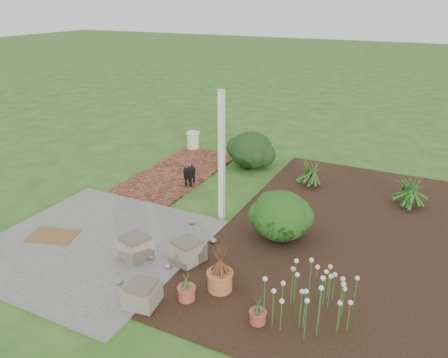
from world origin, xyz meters
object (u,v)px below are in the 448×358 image
at_px(cream_ceramic_urn, 193,140).
at_px(evergreen_shrub, 281,215).
at_px(stone_trough_near, 142,295).
at_px(black_dog, 189,173).

distance_m(cream_ceramic_urn, evergreen_shrub, 5.26).
xyz_separation_m(stone_trough_near, evergreen_shrub, (1.08, 2.60, 0.28)).
bearing_deg(stone_trough_near, black_dog, 111.59).
height_order(stone_trough_near, cream_ceramic_urn, cream_ceramic_urn).
bearing_deg(stone_trough_near, evergreen_shrub, 67.55).
relative_size(stone_trough_near, evergreen_shrub, 0.42).
xyz_separation_m(stone_trough_near, cream_ceramic_urn, (-2.77, 6.18, 0.08)).
height_order(stone_trough_near, evergreen_shrub, evergreen_shrub).
bearing_deg(black_dog, stone_trough_near, -83.04).
relative_size(stone_trough_near, cream_ceramic_urn, 0.96).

